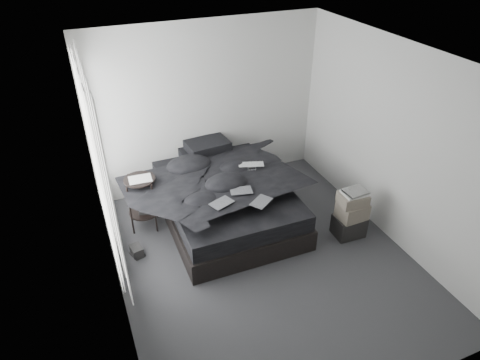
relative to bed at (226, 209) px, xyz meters
name	(u,v)px	position (x,y,z in m)	size (l,w,h in m)	color
floor	(264,259)	(0.13, -1.02, -0.15)	(3.60, 4.20, 0.01)	#353538
ceiling	(272,61)	(0.13, -1.02, 2.45)	(3.60, 4.20, 0.01)	white
wall_back	(207,107)	(0.13, 1.08, 1.15)	(3.60, 0.01, 2.60)	silver
wall_front	(388,309)	(0.13, -3.12, 1.15)	(3.60, 0.01, 2.60)	silver
wall_left	(105,210)	(-1.67, -1.02, 1.15)	(0.01, 4.20, 2.60)	silver
wall_right	(394,146)	(1.93, -1.02, 1.15)	(0.01, 4.20, 2.60)	silver
window_left	(95,164)	(-1.65, -0.12, 1.20)	(0.02, 2.00, 2.30)	white
curtain_left	(101,168)	(-1.60, -0.12, 1.13)	(0.06, 2.12, 2.48)	white
bed	(226,209)	(0.00, 0.00, 0.00)	(1.71, 2.26, 0.31)	black
mattress	(226,193)	(0.00, 0.00, 0.27)	(1.64, 2.19, 0.24)	black
duvet	(227,180)	(0.00, -0.05, 0.53)	(1.66, 1.93, 0.26)	black
pillow_lower	(203,154)	(-0.05, 0.88, 0.47)	(0.68, 0.46, 0.15)	black
pillow_upper	(207,146)	(0.03, 0.85, 0.62)	(0.64, 0.44, 0.14)	black
laptop	(252,162)	(0.42, 0.05, 0.67)	(0.36, 0.23, 0.03)	silver
comic_a	(222,197)	(-0.28, -0.60, 0.66)	(0.28, 0.19, 0.01)	black
comic_b	(241,185)	(0.05, -0.44, 0.67)	(0.28, 0.19, 0.01)	black
comic_c	(261,195)	(0.19, -0.77, 0.67)	(0.28, 0.19, 0.01)	black
side_stand	(143,203)	(-1.13, 0.27, 0.24)	(0.42, 0.42, 0.78)	black
papers	(140,179)	(-1.13, 0.26, 0.63)	(0.30, 0.22, 0.02)	white
floor_books	(137,251)	(-1.38, -0.31, -0.09)	(0.14, 0.19, 0.14)	black
box_lower	(349,226)	(1.43, -1.01, -0.01)	(0.40, 0.31, 0.30)	black
box_mid	(352,211)	(1.44, -1.02, 0.26)	(0.37, 0.30, 0.23)	#6E6457
box_upper	(353,199)	(1.42, -1.01, 0.45)	(0.36, 0.29, 0.16)	#6E6457
art_book_white	(354,193)	(1.43, -1.01, 0.54)	(0.30, 0.24, 0.03)	silver
art_book_snake	(356,191)	(1.44, -1.02, 0.57)	(0.30, 0.23, 0.03)	silver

